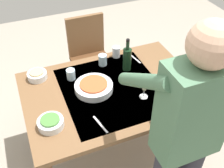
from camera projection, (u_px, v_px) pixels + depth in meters
name	position (u px, v px, depth m)	size (l,w,h in m)	color
ground_plane	(112.00, 147.00, 2.65)	(6.00, 6.00, 0.00)	#9E9384
dining_table	(112.00, 96.00, 2.21)	(1.39, 0.97, 0.75)	brown
chair_near	(89.00, 53.00, 2.94)	(0.40, 0.40, 0.91)	#523019
person_server	(184.00, 136.00, 1.54)	(0.42, 0.61, 1.69)	#2D2D38
wine_bottle	(127.00, 58.00, 2.29)	(0.07, 0.07, 0.30)	black
wine_glass_left	(145.00, 87.00, 2.02)	(0.07, 0.07, 0.15)	white
wine_glass_right	(199.00, 89.00, 2.00)	(0.07, 0.07, 0.15)	white
water_cup_near_left	(71.00, 74.00, 2.23)	(0.07, 0.07, 0.09)	silver
water_cup_near_right	(103.00, 60.00, 2.38)	(0.07, 0.07, 0.10)	silver
water_cup_far_left	(116.00, 52.00, 2.47)	(0.07, 0.07, 0.10)	silver
serving_bowl_pasta	(94.00, 87.00, 2.13)	(0.30, 0.30, 0.07)	silver
side_bowl_salad	(51.00, 123.00, 1.85)	(0.18, 0.18, 0.07)	silver
side_bowl_bread	(37.00, 75.00, 2.24)	(0.16, 0.16, 0.07)	silver
dinner_plate_near	(172.00, 91.00, 2.13)	(0.23, 0.23, 0.01)	silver
table_knife	(134.00, 58.00, 2.48)	(0.01, 0.20, 0.01)	silver
table_fork	(100.00, 124.00, 1.88)	(0.01, 0.18, 0.01)	silver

